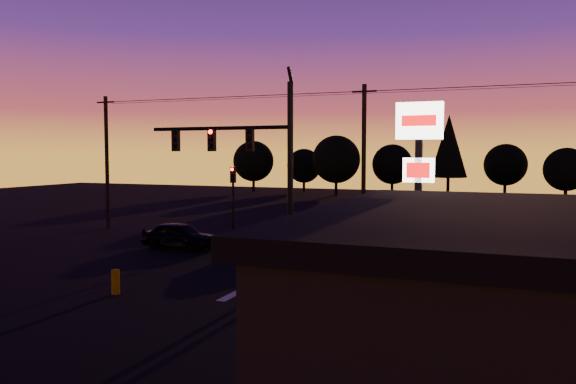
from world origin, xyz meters
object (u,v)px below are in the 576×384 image
object	(u,v)px
suv_parked	(430,319)
car_mid	(282,241)
car_left	(180,236)
car_right	(374,248)
pylon_sign	(419,160)
traffic_signal_mast	(254,158)
secondary_signal	(233,193)
bollard	(116,282)

from	to	relation	value
suv_parked	car_mid	bearing A→B (deg)	98.19
car_left	suv_parked	xyz separation A→B (m)	(14.54, -10.24, -0.07)
car_right	suv_parked	world-z (taller)	car_right
pylon_sign	car_mid	bearing A→B (deg)	137.62
pylon_sign	car_mid	world-z (taller)	pylon_sign
traffic_signal_mast	car_right	world-z (taller)	traffic_signal_mast
car_mid	car_left	bearing A→B (deg)	90.70
traffic_signal_mast	secondary_signal	world-z (taller)	traffic_signal_mast
pylon_sign	car_right	bearing A→B (deg)	113.28
pylon_sign	car_right	world-z (taller)	pylon_sign
car_left	traffic_signal_mast	bearing A→B (deg)	-121.85
secondary_signal	car_right	size ratio (longest dim) A/B	0.94
secondary_signal	traffic_signal_mast	bearing A→B (deg)	-56.81
secondary_signal	pylon_sign	xyz separation A→B (m)	(12.00, -9.99, 2.05)
car_mid	car_right	size ratio (longest dim) A/B	0.97
pylon_sign	suv_parked	distance (m)	5.43
bollard	car_mid	distance (m)	9.66
car_left	car_right	world-z (taller)	car_left
pylon_sign	bollard	size ratio (longest dim) A/B	7.54
bollard	car_mid	xyz separation A→B (m)	(2.73, 9.26, 0.29)
traffic_signal_mast	bollard	world-z (taller)	traffic_signal_mast
pylon_sign	bollard	bearing A→B (deg)	-168.51
secondary_signal	bollard	world-z (taller)	secondary_signal
car_right	pylon_sign	bearing A→B (deg)	33.14
traffic_signal_mast	secondary_signal	size ratio (longest dim) A/B	1.97
car_mid	car_right	world-z (taller)	car_mid
pylon_sign	suv_parked	world-z (taller)	pylon_sign
secondary_signal	pylon_sign	world-z (taller)	pylon_sign
traffic_signal_mast	car_left	xyz separation A→B (m)	(-6.56, 4.49, -4.21)
traffic_signal_mast	pylon_sign	size ratio (longest dim) A/B	1.26
pylon_sign	car_right	size ratio (longest dim) A/B	1.47
traffic_signal_mast	suv_parked	xyz separation A→B (m)	(7.98, -5.75, -4.28)
pylon_sign	suv_parked	xyz separation A→B (m)	(0.88, -3.26, -4.25)
car_mid	suv_parked	size ratio (longest dim) A/B	0.94
bollard	suv_parked	distance (m)	11.47
car_mid	car_right	xyz separation A→B (m)	(4.60, 0.33, -0.07)
bollard	car_left	world-z (taller)	car_left
secondary_signal	car_mid	world-z (taller)	secondary_signal
bollard	secondary_signal	bearing A→B (deg)	96.89
suv_parked	car_left	bearing A→B (deg)	113.10
car_left	car_right	size ratio (longest dim) A/B	0.92
secondary_signal	car_mid	bearing A→B (deg)	-34.34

